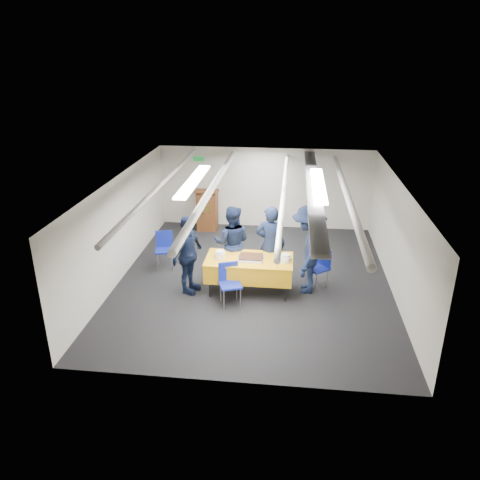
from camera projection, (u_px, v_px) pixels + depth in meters
The scene contains 14 objects.
ground at pixel (254, 280), 10.55m from camera, with size 7.00×7.00×0.00m, color black.
room_shell at pixel (261, 198), 10.23m from camera, with size 6.00×7.00×2.30m.
serving_table at pixel (249, 268), 9.87m from camera, with size 1.83×0.94×0.77m.
sheet_cake at pixel (251, 258), 9.72m from camera, with size 0.51×0.39×0.09m.
plate_stack_left at pixel (220, 255), 9.78m from camera, with size 0.22×0.22×0.17m.
plate_stack_right at pixel (285, 258), 9.64m from camera, with size 0.23×0.23×0.16m.
podium at pixel (207, 209), 13.28m from camera, with size 0.62×0.53×1.25m.
chair_near at pixel (229, 279), 9.43m from camera, with size 0.54×0.54×0.87m.
chair_right at pixel (320, 264), 10.11m from camera, with size 0.59×0.59×0.87m.
chair_left at pixel (164, 246), 11.04m from camera, with size 0.50×0.50×0.87m.
sailor_a at pixel (270, 245), 10.17m from camera, with size 0.65×0.43×1.78m, color black.
sailor_b at pixel (232, 243), 10.35m from camera, with size 0.83×0.65×1.71m, color black.
sailor_c at pixel (188, 255), 9.75m from camera, with size 1.01×0.42×1.72m, color black.
sailor_d at pixel (308, 250), 9.76m from camera, with size 1.24×0.71×1.91m, color black.
Camera 1 is at (0.76, -9.38, 4.86)m, focal length 35.00 mm.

